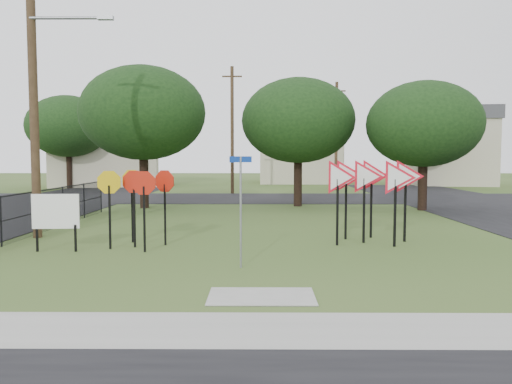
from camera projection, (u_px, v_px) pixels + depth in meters
ground at (261, 269)px, 11.75m from camera, size 140.00×140.00×0.00m
sidewalk at (262, 330)px, 7.56m from camera, size 30.00×1.60×0.02m
planting_strip at (262, 362)px, 6.36m from camera, size 30.00×0.80×0.02m
street_far at (260, 198)px, 31.70m from camera, size 60.00×8.00×0.02m
curb_pad at (262, 297)px, 9.36m from camera, size 2.00×1.20×0.02m
street_name_sign at (241, 203)px, 11.74m from camera, size 0.52×0.21×2.64m
stop_sign_cluster at (137, 189)px, 14.45m from camera, size 2.12×1.71×2.26m
yield_sign_cluster at (370, 181)px, 15.27m from camera, size 3.26×2.22×2.60m
info_board at (56, 214)px, 13.79m from camera, size 1.28×0.13×1.61m
utility_pole_main at (35, 76)px, 15.93m from camera, size 3.55×0.33×10.00m
far_pole_a at (232, 129)px, 35.38m from camera, size 1.40×0.24×9.00m
far_pole_b at (336, 135)px, 39.33m from camera, size 1.40×0.24×8.50m
far_pole_c at (140, 133)px, 41.43m from camera, size 1.40×0.24×9.00m
fence_run at (50, 208)px, 17.99m from camera, size 0.05×11.55×1.50m
house_left at (107, 146)px, 45.52m from camera, size 10.58×8.88×7.20m
house_mid at (299, 152)px, 51.40m from camera, size 8.40×8.40×6.20m
house_right at (450, 146)px, 47.27m from camera, size 8.30×8.30×7.20m
tree_near_left at (143, 113)px, 25.42m from camera, size 6.40×6.40×7.27m
tree_near_mid at (298, 121)px, 26.38m from camera, size 6.00×6.00×6.80m
tree_near_right at (424, 124)px, 24.36m from camera, size 5.60×5.60×6.33m
tree_far_left at (68, 126)px, 41.44m from camera, size 6.80×6.80×7.73m
tree_far_right at (421, 135)px, 43.25m from camera, size 6.00×6.00×6.80m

